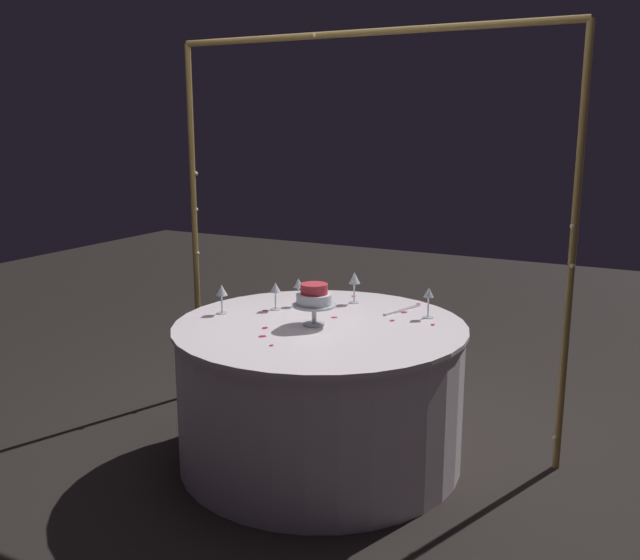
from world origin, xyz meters
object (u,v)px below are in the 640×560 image
Objects in this scene: wine_glass_0 at (429,295)px; wine_glass_3 at (354,279)px; decorative_arch at (360,174)px; wine_glass_1 at (275,289)px; wine_glass_2 at (298,285)px; wine_glass_4 at (222,292)px; main_table at (320,392)px; tiered_cake at (314,298)px; cake_knife at (400,311)px.

wine_glass_3 reaches higher than wine_glass_0.
wine_glass_1 is (-0.35, -0.32, -0.61)m from decorative_arch.
wine_glass_4 is (-0.28, -0.34, 0.01)m from wine_glass_2.
wine_glass_3 reaches higher than main_table.
wine_glass_0 is at bearing -12.72° from wine_glass_3.
decorative_arch reaches higher than wine_glass_4.
wine_glass_3 is at bearing 91.34° from tiered_cake.
wine_glass_2 is 0.97× the size of wine_glass_4.
cake_knife is at bearing 24.23° from wine_glass_1.
wine_glass_0 is at bearing 15.95° from wine_glass_1.
tiered_cake reaches higher than main_table.
wine_glass_3 is (0.32, 0.33, 0.02)m from wine_glass_1.
wine_glass_0 is 0.91× the size of wine_glass_3.
cake_knife is (0.61, 0.28, -0.11)m from wine_glass_1.
decorative_arch is at bearing 170.79° from cake_knife.
wine_glass_0 is 0.73m from wine_glass_2.
wine_glass_4 is (-0.54, -0.03, -0.02)m from tiered_cake.
wine_glass_1 is 0.85× the size of wine_glass_3.
wine_glass_0 is 0.82m from wine_glass_1.
main_table is at bearing -140.28° from wine_glass_0.
wine_glass_2 is 0.32m from wine_glass_3.
wine_glass_2 is (-0.26, 0.31, -0.03)m from tiered_cake.
main_table is 5.15× the size of cake_knife.
decorative_arch is 0.75m from wine_glass_0.
main_table is at bearing -45.04° from wine_glass_2.
tiered_cake is 1.40× the size of wine_glass_4.
decorative_arch is 1.53× the size of main_table.
tiered_cake is at bearing 3.28° from wine_glass_4.
wine_glass_1 is at bearing -114.80° from wine_glass_2.
wine_glass_4 is at bearing -134.66° from wine_glass_3.
wine_glass_0 reaches higher than wine_glass_1.
wine_glass_2 is at bearing 51.09° from wine_glass_4.
wine_glass_4 reaches higher than wine_glass_2.
main_table is at bearing -122.52° from cake_knife.
decorative_arch is 0.76m from tiered_cake.
wine_glass_4 is at bearing -176.72° from tiered_cake.
wine_glass_1 is 0.29m from wine_glass_4.
wine_glass_0 is (0.44, 0.37, 0.48)m from main_table.
wine_glass_2 reaches higher than cake_knife.
wine_glass_2 is (-0.72, -0.09, -0.01)m from wine_glass_0.
cake_knife is at bearing 57.46° from tiered_cake.
tiered_cake is 0.55m from cake_knife.
wine_glass_2 is at bearing 65.20° from wine_glass_1.
tiered_cake reaches higher than wine_glass_1.
tiered_cake is at bearing -27.43° from wine_glass_1.
wine_glass_2 is (-0.28, 0.28, 0.48)m from main_table.
decorative_arch is at bearing 90.00° from main_table.
tiered_cake is at bearing -49.66° from wine_glass_2.
tiered_cake is at bearing -88.66° from wine_glass_3.
wine_glass_2 reaches higher than main_table.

